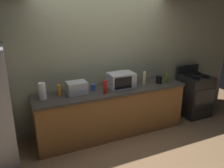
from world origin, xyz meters
name	(u,v)px	position (x,y,z in m)	size (l,w,h in m)	color
ground_plane	(121,143)	(0.00, 0.00, 0.00)	(8.00, 8.00, 0.00)	#93704C
back_wall	(103,60)	(0.00, 0.81, 1.35)	(6.40, 0.10, 2.70)	gray
counter_run	(112,112)	(0.00, 0.40, 0.45)	(2.84, 0.64, 0.90)	brown
stove_range	(194,95)	(2.00, 0.40, 0.46)	(0.60, 0.61, 1.08)	black
microwave	(121,80)	(0.21, 0.45, 1.04)	(0.48, 0.35, 0.27)	#B7BABF
toaster_oven	(77,88)	(-0.64, 0.46, 1.01)	(0.34, 0.26, 0.21)	#B7BABF
paper_towel_roll	(42,91)	(-1.21, 0.45, 1.04)	(0.12, 0.12, 0.27)	white
cordless_phone	(159,80)	(0.96, 0.32, 0.98)	(0.05, 0.11, 0.15)	black
bottle_olive_oil	(166,78)	(1.14, 0.32, 0.99)	(0.06, 0.06, 0.18)	#4C6B19
bottle_dish_soap	(59,90)	(-0.94, 0.49, 0.99)	(0.06, 0.06, 0.19)	orange
bottle_vinegar	(144,78)	(0.69, 0.41, 1.02)	(0.06, 0.06, 0.25)	beige
bottle_hot_sauce	(105,87)	(-0.19, 0.26, 1.02)	(0.07, 0.07, 0.23)	red
mug_blue	(93,87)	(-0.32, 0.50, 0.95)	(0.08, 0.08, 0.11)	#2D4CB2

